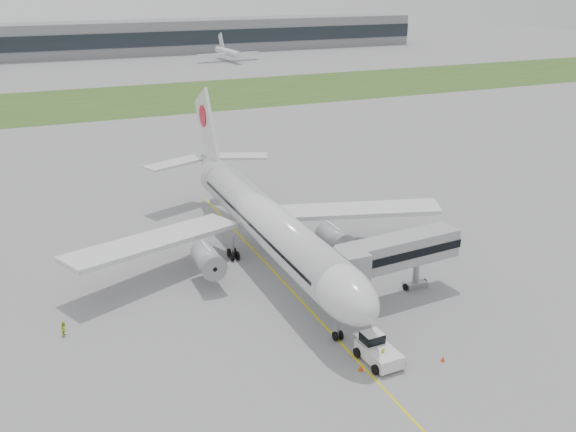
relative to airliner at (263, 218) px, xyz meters
name	(u,v)px	position (x,y,z in m)	size (l,w,h in m)	color
ground	(279,277)	(0.00, -4.87, -5.66)	(600.00, 600.00, 0.00)	gray
apron_markings	(296,295)	(0.00, -9.87, -5.66)	(70.00, 70.00, 0.04)	yellow
grass_strip	(114,101)	(0.00, 115.13, -5.65)	(600.00, 50.00, 0.02)	#314F1D
terminal_building	(71,40)	(0.00, 225.00, 1.34)	(320.00, 22.30, 14.00)	gray
airliner	(263,218)	(0.00, 0.00, 0.00)	(48.13, 53.95, 17.88)	silver
pushback_tug	(377,350)	(1.71, -24.31, -4.59)	(3.30, 4.69, 2.33)	silver
jet_bridge	(392,254)	(9.16, -14.43, -0.40)	(15.35, 5.60, 7.11)	gray
safety_cone_left	(361,368)	(-0.50, -25.26, -5.36)	(0.44, 0.44, 0.61)	red
safety_cone_right	(443,359)	(7.13, -26.92, -5.40)	(0.38, 0.38, 0.52)	red
ground_crew_near	(382,357)	(1.63, -25.34, -4.75)	(0.66, 0.43, 1.81)	#A8D122
ground_crew_far	(64,328)	(-24.16, -8.60, -4.91)	(0.73, 0.57, 1.51)	#B5C520
distant_aircraft_right	(229,61)	(56.79, 185.75, -5.66)	(26.45, 23.34, 10.11)	silver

